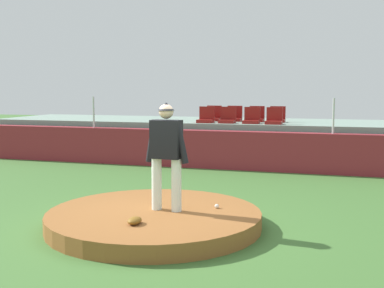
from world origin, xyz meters
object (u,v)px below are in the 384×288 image
(stadium_chair_3, at_px, (274,119))
(stadium_chair_7, at_px, (277,117))
(stadium_chair_1, at_px, (228,118))
(stadium_chair_0, at_px, (206,118))
(stadium_chair_6, at_px, (256,117))
(baseball, at_px, (217,206))
(fielding_glove, at_px, (135,221))
(stadium_chair_5, at_px, (234,116))
(stadium_chair_2, at_px, (252,118))
(stadium_chair_4, at_px, (214,116))
(pitcher, at_px, (166,148))

(stadium_chair_3, bearing_deg, stadium_chair_7, -89.03)
(stadium_chair_1, height_order, stadium_chair_7, same)
(stadium_chair_0, relative_size, stadium_chair_6, 1.00)
(baseball, height_order, fielding_glove, fielding_glove)
(stadium_chair_3, height_order, stadium_chair_5, same)
(stadium_chair_2, bearing_deg, stadium_chair_1, 0.41)
(stadium_chair_4, distance_m, stadium_chair_6, 1.42)
(stadium_chair_0, xyz_separation_m, stadium_chair_6, (1.43, 0.90, 0.00))
(stadium_chair_2, xyz_separation_m, stadium_chair_5, (-0.73, 0.89, 0.00))
(baseball, xyz_separation_m, stadium_chair_5, (-1.32, 7.57, 1.12))
(fielding_glove, height_order, stadium_chair_0, stadium_chair_0)
(stadium_chair_1, bearing_deg, stadium_chair_3, 177.95)
(pitcher, relative_size, stadium_chair_0, 3.65)
(stadium_chair_1, bearing_deg, baseball, 101.36)
(stadium_chair_0, height_order, stadium_chair_7, same)
(fielding_glove, bearing_deg, stadium_chair_2, 176.37)
(stadium_chair_0, xyz_separation_m, stadium_chair_3, (2.11, -0.00, 0.00))
(fielding_glove, distance_m, stadium_chair_1, 8.08)
(stadium_chair_0, bearing_deg, stadium_chair_5, -126.35)
(stadium_chair_4, bearing_deg, stadium_chair_2, 149.12)
(baseball, xyz_separation_m, stadium_chair_3, (0.09, 6.62, 1.12))
(stadium_chair_2, distance_m, stadium_chair_7, 1.08)
(fielding_glove, height_order, stadium_chair_6, stadium_chair_6)
(stadium_chair_0, relative_size, stadium_chair_2, 1.00)
(stadium_chair_0, distance_m, stadium_chair_4, 0.90)
(stadium_chair_2, relative_size, stadium_chair_4, 1.00)
(baseball, relative_size, stadium_chair_1, 0.15)
(stadium_chair_2, bearing_deg, stadium_chair_5, -50.65)
(stadium_chair_1, relative_size, stadium_chair_7, 1.00)
(fielding_glove, distance_m, stadium_chair_0, 8.10)
(pitcher, bearing_deg, stadium_chair_5, 98.00)
(baseball, xyz_separation_m, fielding_glove, (-0.95, -1.32, 0.02))
(stadium_chair_0, bearing_deg, pitcher, 100.02)
(baseball, xyz_separation_m, stadium_chair_1, (-1.34, 6.67, 1.12))
(baseball, distance_m, stadium_chair_1, 6.90)
(fielding_glove, relative_size, stadium_chair_2, 0.60)
(stadium_chair_0, distance_m, stadium_chair_5, 1.17)
(stadium_chair_3, bearing_deg, fielding_glove, 82.48)
(baseball, bearing_deg, fielding_glove, -125.79)
(stadium_chair_6, height_order, stadium_chair_7, same)
(fielding_glove, relative_size, stadium_chair_5, 0.60)
(stadium_chair_0, height_order, stadium_chair_3, same)
(stadium_chair_2, bearing_deg, stadium_chair_6, -90.37)
(fielding_glove, xyz_separation_m, stadium_chair_5, (-0.37, 8.89, 1.10))
(baseball, xyz_separation_m, stadium_chair_2, (-0.59, 6.68, 1.12))
(stadium_chair_4, height_order, stadium_chair_6, same)
(pitcher, xyz_separation_m, stadium_chair_3, (0.87, 7.00, 0.10))
(pitcher, xyz_separation_m, baseball, (0.78, 0.38, -1.02))
(baseball, relative_size, fielding_glove, 0.25)
(fielding_glove, height_order, stadium_chair_7, stadium_chair_7)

